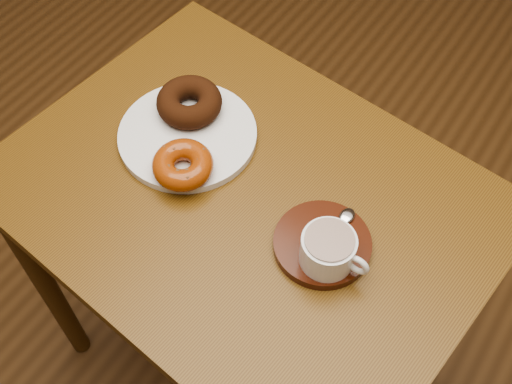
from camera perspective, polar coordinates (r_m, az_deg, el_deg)
The scene contains 8 objects.
ground at distance 1.81m, azimuth 1.38°, elevation -6.75°, with size 6.00×6.00×0.00m, color #53351A.
cafe_table at distance 1.14m, azimuth -0.83°, elevation -3.48°, with size 0.85×0.67×0.74m.
donut_plate at distance 1.12m, azimuth -6.09°, elevation 5.06°, with size 0.24×0.24×0.01m, color silver.
donut_cinnamon at distance 1.13m, azimuth -5.95°, elevation 7.95°, with size 0.11×0.11×0.04m, color #33180A.
donut_caramel at distance 1.04m, azimuth -6.53°, elevation 2.42°, with size 0.12×0.12×0.04m.
saucer at distance 0.99m, azimuth 5.90°, elevation -4.62°, with size 0.15×0.15×0.02m, color #381307.
coffee_cup at distance 0.94m, azimuth 6.50°, elevation -5.12°, with size 0.11×0.08×0.06m.
teaspoon at distance 1.00m, azimuth 7.74°, elevation -2.44°, with size 0.03×0.10×0.01m.
Camera 1 is at (0.44, -0.73, 1.60)m, focal length 45.00 mm.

